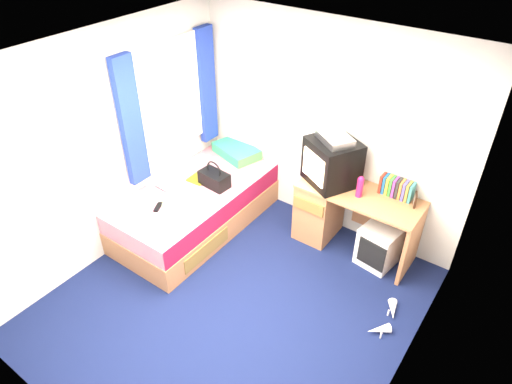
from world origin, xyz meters
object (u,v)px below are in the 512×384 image
Objects in this scene: picture_frame at (415,200)px; bed at (196,207)px; storage_cube at (379,246)px; vcr at (335,138)px; pillow at (236,151)px; aerosol_can at (352,181)px; colour_swatch_fan at (164,206)px; pink_water_bottle at (360,188)px; water_bottle at (163,187)px; crt_tv at (332,162)px; remote_control at (158,207)px; handbag at (214,179)px; desk at (334,210)px; white_heels at (386,320)px; magazine at (200,177)px; towel at (182,206)px.

bed is at bearing -178.69° from picture_frame.
vcr is at bearing -178.04° from storage_cube.
bed is 0.93m from pillow.
bed is 2.44m from picture_frame.
vcr is 2.00× the size of aerosol_can.
storage_cube is 2.43× the size of aerosol_can.
aerosol_can reaches higher than colour_swatch_fan.
pink_water_bottle is 1.06× the size of water_bottle.
aerosol_can reaches higher than water_bottle.
remote_control is at bearing -110.22° from crt_tv.
crt_tv reaches higher than handbag.
aerosol_can is at bearing 27.32° from handbag.
white_heels is at bearing -38.09° from desk.
magazine is at bearing -92.25° from pillow.
magazine is at bearing -159.05° from storage_cube.
white_heels is (2.45, 0.39, -0.51)m from colour_swatch_fan.
vcr is at bearing 29.23° from bed.
magazine is at bearing 65.75° from water_bottle.
remote_control is 2.58m from white_heels.
towel is (0.01, -0.55, -0.05)m from handbag.
desk is 8.12× the size of remote_control.
handbag is at bearing 45.18° from remote_control.
water_bottle is (-1.60, -0.96, -0.70)m from vcr.
vcr is 1.38× the size of towel.
colour_swatch_fan is (-1.73, -1.11, -0.31)m from pink_water_bottle.
crt_tv is 0.28m from aerosol_can.
pillow reaches higher than colour_swatch_fan.
pillow is 1.54m from vcr.
aerosol_can is at bearing 136.72° from white_heels.
bed is 5.32× the size of vcr.
remote_control is (-1.48, -1.24, 0.14)m from desk.
magazine is at bearing 64.62° from remote_control.
crt_tv is 1.65m from white_heels.
water_bottle is at bearing -115.94° from vcr.
towel is at bearing -66.26° from magazine.
pink_water_bottle is 0.76× the size of magazine.
storage_cube is at bearing 21.28° from water_bottle.
picture_frame is at bearing 3.90° from remote_control.
bed is at bearing -86.12° from pillow.
pink_water_bottle is 1.87m from towel.
bed is 12.50× the size of remote_control.
vcr is at bearing 144.12° from white_heels.
colour_swatch_fan is at bearing -110.98° from crt_tv.
pink_water_bottle is at bearing -6.21° from pillow.
desk reaches higher than towel.
water_bottle is at bearing -176.40° from picture_frame.
picture_frame is (0.89, 0.11, -0.18)m from crt_tv.
white_heels is (2.26, -0.23, -0.59)m from handbag.
aerosol_can is 2.09m from water_bottle.
remote_control is (-1.76, -1.18, -0.31)m from pink_water_bottle.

